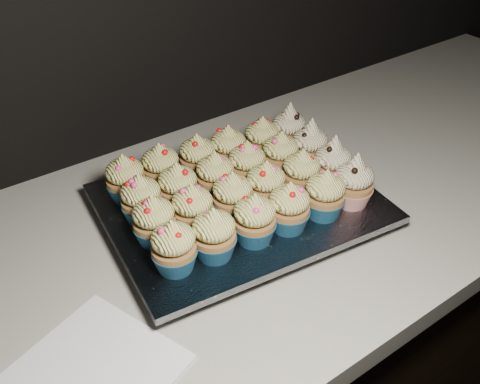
{
  "coord_description": "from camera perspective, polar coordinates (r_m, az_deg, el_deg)",
  "views": [
    {
      "loc": [
        -0.21,
        1.14,
        1.46
      ],
      "look_at": [
        0.19,
        1.69,
        0.95
      ],
      "focal_mm": 40.0,
      "sensor_mm": 36.0,
      "label": 1
    }
  ],
  "objects": [
    {
      "name": "cupcake_2",
      "position": [
        0.76,
        1.56,
        -2.95
      ],
      "size": [
        0.06,
        0.06,
        0.08
      ],
      "color": "#195277",
      "rests_on": "foil_lining"
    },
    {
      "name": "napkin",
      "position": [
        0.7,
        -15.45,
        -18.09
      ],
      "size": [
        0.23,
        0.23,
        0.0
      ],
      "primitive_type": "cube",
      "rotation": [
        0.0,
        0.0,
        0.35
      ],
      "color": "white",
      "rests_on": "worktop"
    },
    {
      "name": "foil_lining",
      "position": [
        0.87,
        -0.0,
        -1.17
      ],
      "size": [
        0.46,
        0.38,
        0.01
      ],
      "primitive_type": "cube",
      "rotation": [
        0.0,
        0.0,
        -0.12
      ],
      "color": "silver",
      "rests_on": "baking_tray"
    },
    {
      "name": "cupcake_19",
      "position": [
        0.88,
        -8.43,
        2.6
      ],
      "size": [
        0.06,
        0.06,
        0.08
      ],
      "color": "#195277",
      "rests_on": "foil_lining"
    },
    {
      "name": "cupcake_13",
      "position": [
        0.83,
        -6.62,
        0.46
      ],
      "size": [
        0.06,
        0.06,
        0.08
      ],
      "color": "#195277",
      "rests_on": "foil_lining"
    },
    {
      "name": "cupcake_18",
      "position": [
        0.86,
        -12.1,
        1.36
      ],
      "size": [
        0.06,
        0.06,
        0.08
      ],
      "color": "#195277",
      "rests_on": "foil_lining"
    },
    {
      "name": "cupcake_20",
      "position": [
        0.9,
        -4.51,
        3.66
      ],
      "size": [
        0.06,
        0.06,
        0.08
      ],
      "color": "#195277",
      "rests_on": "foil_lining"
    },
    {
      "name": "worktop",
      "position": [
        0.83,
        -10.78,
        -8.09
      ],
      "size": [
        2.44,
        0.64,
        0.04
      ],
      "primitive_type": "cube",
      "color": "beige",
      "rests_on": "cabinet"
    },
    {
      "name": "cupcake_3",
      "position": [
        0.79,
        5.26,
        -1.66
      ],
      "size": [
        0.06,
        0.06,
        0.08
      ],
      "color": "#195277",
      "rests_on": "foil_lining"
    },
    {
      "name": "cupcake_1",
      "position": [
        0.74,
        -2.79,
        -4.54
      ],
      "size": [
        0.06,
        0.06,
        0.08
      ],
      "color": "#195277",
      "rests_on": "foil_lining"
    },
    {
      "name": "cupcake_21",
      "position": [
        0.92,
        -1.25,
        4.63
      ],
      "size": [
        0.06,
        0.06,
        0.08
      ],
      "color": "#195277",
      "rests_on": "foil_lining"
    },
    {
      "name": "cupcake_12",
      "position": [
        0.81,
        -10.47,
        -0.81
      ],
      "size": [
        0.06,
        0.06,
        0.08
      ],
      "color": "#195277",
      "rests_on": "foil_lining"
    },
    {
      "name": "cupcake_22",
      "position": [
        0.95,
        2.37,
        5.59
      ],
      "size": [
        0.06,
        0.06,
        0.08
      ],
      "color": "#195277",
      "rests_on": "foil_lining"
    },
    {
      "name": "cupcake_16",
      "position": [
        0.9,
        4.34,
        3.93
      ],
      "size": [
        0.06,
        0.06,
        0.08
      ],
      "color": "#195277",
      "rests_on": "foil_lining"
    },
    {
      "name": "cupcake_6",
      "position": [
        0.77,
        -9.13,
        -3.08
      ],
      "size": [
        0.06,
        0.06,
        0.08
      ],
      "color": "#195277",
      "rests_on": "foil_lining"
    },
    {
      "name": "cupcake_9",
      "position": [
        0.83,
        2.78,
        0.69
      ],
      "size": [
        0.06,
        0.06,
        0.08
      ],
      "color": "#195277",
      "rests_on": "foil_lining"
    },
    {
      "name": "cupcake_0",
      "position": [
        0.73,
        -7.07,
        -5.85
      ],
      "size": [
        0.06,
        0.06,
        0.08
      ],
      "color": "#195277",
      "rests_on": "foil_lining"
    },
    {
      "name": "cupcake_8",
      "position": [
        0.81,
        -0.8,
        -0.55
      ],
      "size": [
        0.06,
        0.06,
        0.08
      ],
      "color": "#195277",
      "rests_on": "foil_lining"
    },
    {
      "name": "cupcake_4",
      "position": [
        0.82,
        9.04,
        -0.29
      ],
      "size": [
        0.06,
        0.06,
        0.08
      ],
      "color": "#195277",
      "rests_on": "foil_lining"
    },
    {
      "name": "cupcake_23",
      "position": [
        0.98,
        5.24,
        6.66
      ],
      "size": [
        0.06,
        0.06,
        0.1
      ],
      "color": "red",
      "rests_on": "foil_lining"
    },
    {
      "name": "cupcake_5",
      "position": [
        0.85,
        12.05,
        1.03
      ],
      "size": [
        0.06,
        0.06,
        0.1
      ],
      "color": "red",
      "rests_on": "foil_lining"
    },
    {
      "name": "cupcake_10",
      "position": [
        0.86,
        6.55,
        1.96
      ],
      "size": [
        0.06,
        0.06,
        0.08
      ],
      "color": "#195277",
      "rests_on": "foil_lining"
    },
    {
      "name": "cupcake_14",
      "position": [
        0.85,
        -2.65,
        1.71
      ],
      "size": [
        0.06,
        0.06,
        0.08
      ],
      "color": "#195277",
      "rests_on": "foil_lining"
    },
    {
      "name": "cupcake_17",
      "position": [
        0.93,
        7.47,
        4.9
      ],
      "size": [
        0.06,
        0.06,
        0.1
      ],
      "color": "red",
      "rests_on": "foil_lining"
    },
    {
      "name": "cupcake_11",
      "position": [
        0.89,
        9.85,
        2.99
      ],
      "size": [
        0.06,
        0.06,
        0.1
      ],
      "color": "red",
      "rests_on": "foil_lining"
    },
    {
      "name": "baking_tray",
      "position": [
        0.88,
        -0.0,
        -2.05
      ],
      "size": [
        0.42,
        0.34,
        0.02
      ],
      "primitive_type": "cube",
      "rotation": [
        0.0,
        0.0,
        -0.12
      ],
      "color": "black",
      "rests_on": "worktop"
    },
    {
      "name": "cupcake_7",
      "position": [
        0.78,
        -5.07,
        -1.87
      ],
      "size": [
        0.06,
        0.06,
        0.08
      ],
      "color": "#195277",
      "rests_on": "foil_lining"
    },
    {
      "name": "cupcake_15",
      "position": [
        0.88,
        0.76,
        2.89
      ],
      "size": [
        0.06,
        0.06,
        0.08
      ],
      "color": "#195277",
      "rests_on": "foil_lining"
    }
  ]
}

